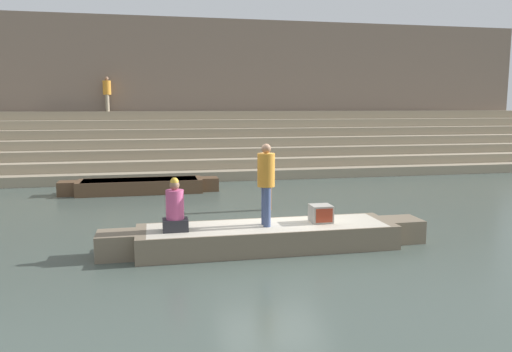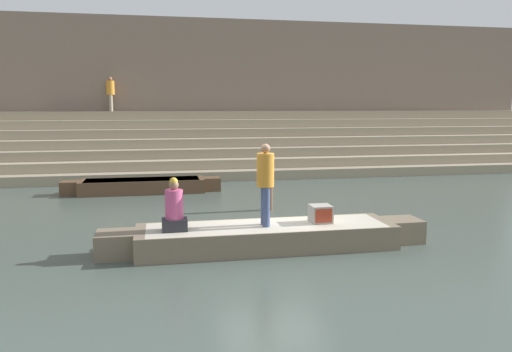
% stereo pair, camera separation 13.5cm
% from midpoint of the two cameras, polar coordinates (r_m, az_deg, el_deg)
% --- Properties ---
extents(ground_plane, '(120.00, 120.00, 0.00)m').
position_cam_midpoint_polar(ground_plane, '(11.87, 1.48, -6.87)').
color(ground_plane, '#47544C').
extents(ghat_steps, '(36.00, 5.27, 2.78)m').
position_cam_midpoint_polar(ghat_steps, '(23.48, -5.28, 2.97)').
color(ghat_steps, gray).
rests_on(ghat_steps, ground).
extents(back_wall, '(34.20, 1.28, 7.31)m').
position_cam_midpoint_polar(back_wall, '(25.86, -5.99, 9.27)').
color(back_wall, '#7F6B5B').
rests_on(back_wall, ground).
extents(rowboat_main, '(7.08, 1.55, 0.51)m').
position_cam_midpoint_polar(rowboat_main, '(10.81, 0.94, -6.88)').
color(rowboat_main, '#756651').
rests_on(rowboat_main, ground).
extents(person_standing, '(0.37, 0.37, 1.75)m').
position_cam_midpoint_polar(person_standing, '(10.52, 0.79, -0.34)').
color(person_standing, '#3D4C75').
rests_on(person_standing, rowboat_main).
extents(person_rowing, '(0.51, 0.40, 1.10)m').
position_cam_midpoint_polar(person_rowing, '(10.33, -9.61, -3.83)').
color(person_rowing, '#28282D').
rests_on(person_rowing, rowboat_main).
extents(tv_set, '(0.46, 0.45, 0.38)m').
position_cam_midpoint_polar(tv_set, '(11.07, 7.09, -4.28)').
color(tv_set, '#9E998E').
rests_on(tv_set, rowboat_main).
extents(moored_boat_shore, '(5.49, 1.24, 0.48)m').
position_cam_midpoint_polar(moored_boat_shore, '(18.08, -13.28, -1.08)').
color(moored_boat_shore, brown).
rests_on(moored_boat_shore, ground).
extents(mooring_post, '(0.20, 0.20, 1.37)m').
position_cam_midpoint_polar(mooring_post, '(14.65, 1.17, -1.26)').
color(mooring_post, brown).
rests_on(mooring_post, ground).
extents(person_on_steps, '(0.38, 0.38, 1.62)m').
position_cam_midpoint_polar(person_on_steps, '(24.84, -16.81, 9.21)').
color(person_on_steps, gray).
rests_on(person_on_steps, ghat_steps).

